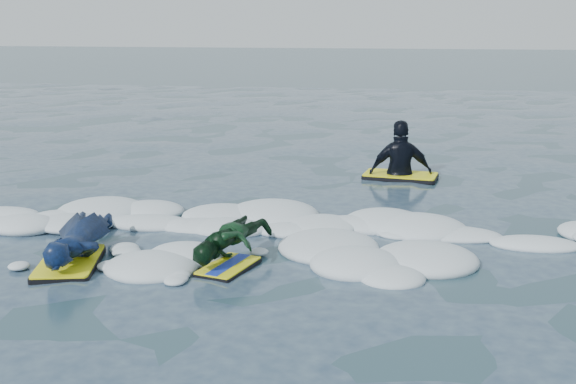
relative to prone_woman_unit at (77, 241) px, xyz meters
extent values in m
plane|color=#1B3443|center=(1.27, 0.09, -0.23)|extent=(120.00, 120.00, 0.00)
cube|color=black|center=(0.00, -0.22, -0.19)|extent=(0.89, 1.27, 0.06)
cube|color=yellow|center=(0.00, -0.22, -0.15)|extent=(0.86, 1.24, 0.02)
imported|color=#0B1E52|center=(0.00, 0.03, 0.02)|extent=(0.90, 1.80, 0.41)
cube|color=black|center=(1.77, -0.03, -0.20)|extent=(0.64, 0.89, 0.04)
cube|color=yellow|center=(1.77, -0.03, -0.17)|extent=(0.62, 0.87, 0.01)
cube|color=#1A36C9|center=(1.77, -0.03, -0.16)|extent=(0.34, 0.78, 0.00)
imported|color=#0F3716|center=(1.77, 0.17, 0.02)|extent=(0.97, 1.34, 0.46)
cube|color=black|center=(3.58, 4.97, -0.19)|extent=(1.33, 0.86, 0.06)
cube|color=yellow|center=(3.58, 4.97, -0.15)|extent=(1.31, 0.83, 0.02)
imported|color=black|center=(3.58, 4.97, -0.15)|extent=(1.15, 0.62, 1.87)
camera|label=1|loc=(3.65, -7.34, 2.47)|focal=45.00mm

